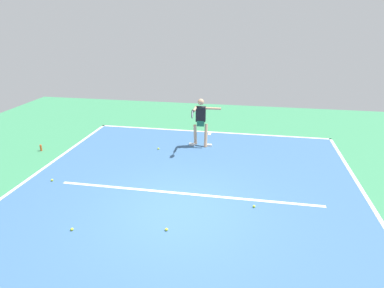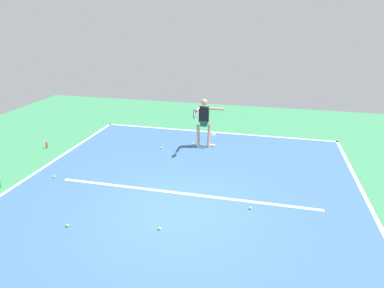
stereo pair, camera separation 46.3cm
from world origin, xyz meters
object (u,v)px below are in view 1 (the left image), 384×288
(tennis_ball_near_player, at_px, (166,229))
(water_bottle, at_px, (41,148))
(tennis_player, at_px, (201,120))
(tennis_ball_near_service_line, at_px, (254,206))
(tennis_ball_centre_court, at_px, (52,180))
(tennis_ball_by_baseline, at_px, (72,229))
(tennis_ball_far_corner, at_px, (158,149))

(tennis_ball_near_player, xyz_separation_m, water_bottle, (5.46, -3.67, 0.08))
(tennis_player, bearing_deg, tennis_ball_near_service_line, 115.04)
(tennis_ball_near_player, height_order, water_bottle, water_bottle)
(tennis_ball_near_service_line, distance_m, water_bottle, 7.72)
(tennis_ball_centre_court, bearing_deg, water_bottle, -50.16)
(tennis_ball_by_baseline, bearing_deg, tennis_ball_far_corner, -96.78)
(water_bottle, bearing_deg, tennis_ball_centre_court, 129.84)
(tennis_player, distance_m, water_bottle, 5.68)
(tennis_ball_near_service_line, relative_size, tennis_ball_by_baseline, 1.00)
(tennis_player, height_order, tennis_ball_centre_court, tennis_player)
(tennis_ball_near_player, relative_size, tennis_ball_near_service_line, 1.00)
(tennis_player, xyz_separation_m, tennis_ball_centre_court, (3.74, 3.45, -0.97))
(tennis_ball_near_player, height_order, tennis_ball_by_baseline, same)
(tennis_player, height_order, tennis_ball_by_baseline, tennis_player)
(tennis_ball_near_player, bearing_deg, water_bottle, -33.87)
(tennis_ball_near_player, relative_size, tennis_ball_far_corner, 1.00)
(tennis_ball_centre_court, bearing_deg, tennis_ball_by_baseline, 130.84)
(tennis_ball_near_player, bearing_deg, tennis_ball_far_corner, -72.10)
(tennis_ball_near_player, xyz_separation_m, tennis_ball_by_baseline, (2.04, 0.36, 0.00))
(tennis_ball_centre_court, height_order, tennis_ball_far_corner, same)
(tennis_player, bearing_deg, tennis_ball_far_corner, 21.26)
(tennis_player, relative_size, tennis_ball_by_baseline, 26.54)
(tennis_ball_near_service_line, xyz_separation_m, tennis_ball_far_corner, (3.34, -3.23, 0.00))
(tennis_ball_near_service_line, xyz_separation_m, water_bottle, (7.35, -2.38, 0.08))
(tennis_ball_near_player, distance_m, tennis_ball_near_service_line, 2.28)
(tennis_ball_near_service_line, height_order, tennis_ball_centre_court, same)
(tennis_ball_centre_court, distance_m, water_bottle, 2.61)
(tennis_ball_by_baseline, bearing_deg, water_bottle, -49.65)
(water_bottle, bearing_deg, tennis_ball_far_corner, -168.02)
(tennis_ball_near_player, height_order, tennis_ball_near_service_line, same)
(tennis_ball_near_service_line, bearing_deg, tennis_ball_near_player, 34.42)
(tennis_ball_far_corner, relative_size, water_bottle, 0.30)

